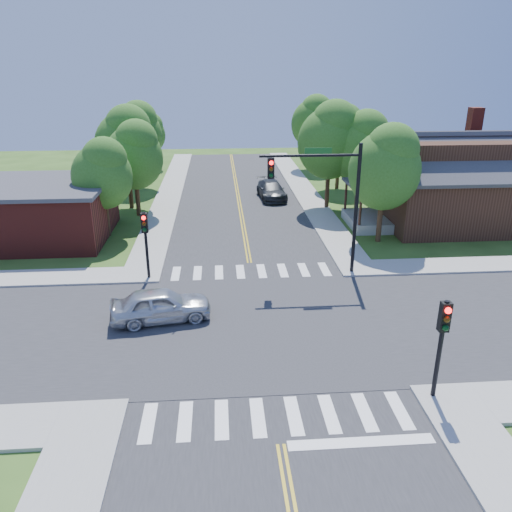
{
  "coord_description": "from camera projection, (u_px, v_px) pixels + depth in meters",
  "views": [
    {
      "loc": [
        -1.69,
        -19.62,
        10.99
      ],
      "look_at": [
        0.04,
        3.01,
        2.2
      ],
      "focal_mm": 35.0,
      "sensor_mm": 36.0,
      "label": 1
    }
  ],
  "objects": [
    {
      "name": "ground",
      "position": [
        260.0,
        326.0,
        22.33
      ],
      "size": [
        100.0,
        100.0,
        0.0
      ],
      "primitive_type": "plane",
      "color": "#305119",
      "rests_on": "ground"
    },
    {
      "name": "road_ns",
      "position": [
        260.0,
        326.0,
        22.32
      ],
      "size": [
        10.0,
        90.0,
        0.04
      ],
      "primitive_type": "cube",
      "color": "#2D2D30",
      "rests_on": "ground"
    },
    {
      "name": "road_ew",
      "position": [
        260.0,
        325.0,
        22.32
      ],
      "size": [
        90.0,
        10.0,
        0.04
      ],
      "primitive_type": "cube",
      "color": "#2D2D30",
      "rests_on": "ground"
    },
    {
      "name": "intersection_patch",
      "position": [
        260.0,
        326.0,
        22.33
      ],
      "size": [
        10.2,
        10.2,
        0.06
      ],
      "primitive_type": "cube",
      "color": "#2D2D30",
      "rests_on": "ground"
    },
    {
      "name": "sidewalk_ne",
      "position": [
        449.0,
        216.0,
        38.13
      ],
      "size": [
        40.0,
        40.0,
        0.14
      ],
      "color": "#9E9B93",
      "rests_on": "ground"
    },
    {
      "name": "sidewalk_nw",
      "position": [
        23.0,
        226.0,
        35.89
      ],
      "size": [
        40.0,
        40.0,
        0.14
      ],
      "color": "#9E9B93",
      "rests_on": "ground"
    },
    {
      "name": "crosswalk_north",
      "position": [
        251.0,
        271.0,
        28.08
      ],
      "size": [
        8.85,
        2.0,
        0.01
      ],
      "color": "white",
      "rests_on": "ground"
    },
    {
      "name": "crosswalk_south",
      "position": [
        276.0,
        416.0,
        16.55
      ],
      "size": [
        8.85,
        2.0,
        0.01
      ],
      "color": "white",
      "rests_on": "ground"
    },
    {
      "name": "centerline",
      "position": [
        260.0,
        325.0,
        22.32
      ],
      "size": [
        0.3,
        90.0,
        0.01
      ],
      "color": "gold",
      "rests_on": "ground"
    },
    {
      "name": "stop_bar",
      "position": [
        361.0,
        443.0,
        15.44
      ],
      "size": [
        4.6,
        0.45,
        0.09
      ],
      "primitive_type": "cube",
      "color": "white",
      "rests_on": "ground"
    },
    {
      "name": "signal_mast_ne",
      "position": [
        326.0,
        189.0,
        26.05
      ],
      "size": [
        5.3,
        0.42,
        7.2
      ],
      "color": "black",
      "rests_on": "ground"
    },
    {
      "name": "signal_pole_se",
      "position": [
        443.0,
        332.0,
        16.54
      ],
      "size": [
        0.34,
        0.42,
        3.8
      ],
      "color": "black",
      "rests_on": "ground"
    },
    {
      "name": "signal_pole_nw",
      "position": [
        145.0,
        233.0,
        26.16
      ],
      "size": [
        0.34,
        0.42,
        3.8
      ],
      "color": "black",
      "rests_on": "ground"
    },
    {
      "name": "house_ne",
      "position": [
        455.0,
        179.0,
        35.44
      ],
      "size": [
        13.05,
        8.8,
        7.11
      ],
      "color": "#321B11",
      "rests_on": "ground"
    },
    {
      "name": "building_nw",
      "position": [
        30.0,
        211.0,
        32.92
      ],
      "size": [
        10.4,
        8.4,
        3.73
      ],
      "color": "maroon",
      "rests_on": "ground"
    },
    {
      "name": "tree_e_a",
      "position": [
        386.0,
        165.0,
        31.1
      ],
      "size": [
        4.52,
        4.3,
        7.69
      ],
      "color": "#382314",
      "rests_on": "ground"
    },
    {
      "name": "tree_e_b",
      "position": [
        362.0,
        145.0,
        37.96
      ],
      "size": [
        4.63,
        4.4,
        7.87
      ],
      "color": "#382314",
      "rests_on": "ground"
    },
    {
      "name": "tree_e_c",
      "position": [
        341.0,
        133.0,
        44.98
      ],
      "size": [
        4.56,
        4.33,
        7.75
      ],
      "color": "#382314",
      "rests_on": "ground"
    },
    {
      "name": "tree_e_d",
      "position": [
        314.0,
        120.0,
        53.64
      ],
      "size": [
        4.71,
        4.47,
        8.01
      ],
      "color": "#382314",
      "rests_on": "ground"
    },
    {
      "name": "tree_w_a",
      "position": [
        103.0,
        172.0,
        32.46
      ],
      "size": [
        3.93,
        3.73,
        6.67
      ],
      "color": "#382314",
      "rests_on": "ground"
    },
    {
      "name": "tree_w_b",
      "position": [
        127.0,
        141.0,
        38.62
      ],
      "size": [
        4.81,
        4.56,
        8.17
      ],
      "color": "#382314",
      "rests_on": "ground"
    },
    {
      "name": "tree_w_c",
      "position": [
        137.0,
        131.0,
        45.34
      ],
      "size": [
        4.69,
        4.45,
        7.97
      ],
      "color": "#382314",
      "rests_on": "ground"
    },
    {
      "name": "tree_w_d",
      "position": [
        149.0,
        132.0,
        54.27
      ],
      "size": [
        3.57,
        3.39,
        6.07
      ],
      "color": "#382314",
      "rests_on": "ground"
    },
    {
      "name": "tree_house",
      "position": [
        331.0,
        138.0,
        38.37
      ],
      "size": [
        5.02,
        4.77,
        8.54
      ],
      "color": "#382314",
      "rests_on": "ground"
    },
    {
      "name": "tree_bldg",
      "position": [
        135.0,
        153.0,
        36.84
      ],
      "size": [
        4.28,
        4.07,
        7.28
      ],
      "color": "#382314",
      "rests_on": "ground"
    },
    {
      "name": "car_silver",
      "position": [
        161.0,
        306.0,
        22.52
      ],
      "size": [
        3.28,
        5.08,
        1.53
      ],
      "primitive_type": "imported",
      "rotation": [
        0.0,
        0.0,
        1.74
      ],
      "color": "silver",
      "rests_on": "ground"
    },
    {
      "name": "car_dgrey",
      "position": [
        271.0,
        190.0,
        43.02
      ],
      "size": [
        2.88,
        5.42,
        1.48
      ],
      "primitive_type": "imported",
      "rotation": [
        0.0,
        0.0,
        0.08
      ],
      "color": "#2B2D2F",
      "rests_on": "ground"
    }
  ]
}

